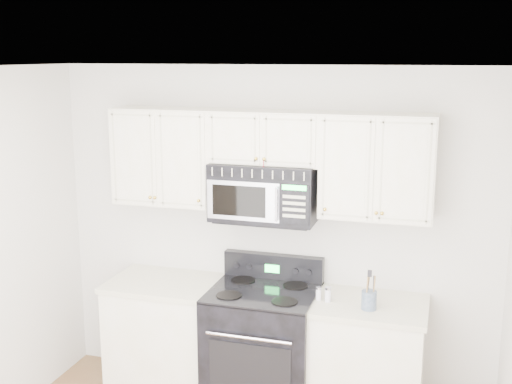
% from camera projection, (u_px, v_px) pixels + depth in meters
% --- Properties ---
extents(room, '(3.51, 3.51, 2.61)m').
position_uv_depth(room, '(186.00, 317.00, 3.43)').
color(room, brown).
rests_on(room, ground).
extents(base_cabinet_left, '(0.86, 0.65, 0.92)m').
position_uv_depth(base_cabinet_left, '(166.00, 338.00, 5.18)').
color(base_cabinet_left, beige).
rests_on(base_cabinet_left, ground).
extents(base_cabinet_right, '(0.86, 0.65, 0.92)m').
position_uv_depth(base_cabinet_right, '(365.00, 365.00, 4.73)').
color(base_cabinet_right, beige).
rests_on(base_cabinet_right, ground).
extents(range, '(0.80, 0.73, 1.13)m').
position_uv_depth(range, '(263.00, 346.00, 4.92)').
color(range, black).
rests_on(range, ground).
extents(upper_cabinets, '(2.44, 0.37, 0.75)m').
position_uv_depth(upper_cabinets, '(267.00, 156.00, 4.78)').
color(upper_cabinets, beige).
rests_on(upper_cabinets, ground).
extents(microwave, '(0.79, 0.44, 0.43)m').
position_uv_depth(microwave, '(264.00, 192.00, 4.80)').
color(microwave, black).
rests_on(microwave, ground).
extents(utensil_crock, '(0.11, 0.11, 0.29)m').
position_uv_depth(utensil_crock, '(369.00, 299.00, 4.50)').
color(utensil_crock, slate).
rests_on(utensil_crock, base_cabinet_right).
extents(shaker_salt, '(0.04, 0.04, 0.10)m').
position_uv_depth(shaker_salt, '(319.00, 293.00, 4.67)').
color(shaker_salt, silver).
rests_on(shaker_salt, base_cabinet_right).
extents(shaker_pepper, '(0.05, 0.05, 0.11)m').
position_uv_depth(shaker_pepper, '(328.00, 294.00, 4.63)').
color(shaker_pepper, silver).
rests_on(shaker_pepper, base_cabinet_right).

